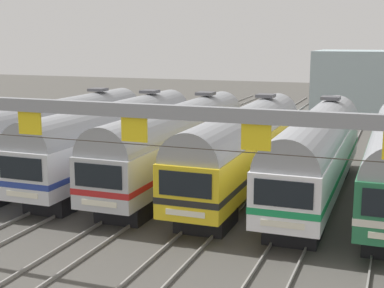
# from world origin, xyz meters

# --- Properties ---
(ground_plane) EXTENTS (160.00, 160.00, 0.00)m
(ground_plane) POSITION_xyz_m (0.00, 0.00, 0.00)
(ground_plane) COLOR #4C4944
(track_bed) EXTENTS (21.50, 70.00, 0.15)m
(track_bed) POSITION_xyz_m (0.00, 17.00, 0.07)
(track_bed) COLOR gray
(track_bed) RESTS_ON ground
(commuter_train_blue) EXTENTS (2.88, 18.06, 5.05)m
(commuter_train_blue) POSITION_xyz_m (-10.00, -0.00, 2.69)
(commuter_train_blue) COLOR #284C9E
(commuter_train_blue) RESTS_ON ground
(commuter_train_silver) EXTENTS (2.88, 18.06, 5.05)m
(commuter_train_silver) POSITION_xyz_m (-6.00, -0.00, 2.69)
(commuter_train_silver) COLOR silver
(commuter_train_silver) RESTS_ON ground
(commuter_train_stainless) EXTENTS (2.88, 18.06, 5.05)m
(commuter_train_stainless) POSITION_xyz_m (-2.00, -0.00, 2.69)
(commuter_train_stainless) COLOR #B2B5BA
(commuter_train_stainless) RESTS_ON ground
(commuter_train_yellow) EXTENTS (2.88, 18.06, 5.05)m
(commuter_train_yellow) POSITION_xyz_m (2.00, -0.00, 2.69)
(commuter_train_yellow) COLOR gold
(commuter_train_yellow) RESTS_ON ground
(commuter_train_white) EXTENTS (2.88, 18.06, 5.05)m
(commuter_train_white) POSITION_xyz_m (6.00, -0.00, 2.69)
(commuter_train_white) COLOR white
(commuter_train_white) RESTS_ON ground
(catenary_gantry) EXTENTS (25.24, 0.44, 6.97)m
(catenary_gantry) POSITION_xyz_m (0.00, -13.50, 5.34)
(catenary_gantry) COLOR gray
(catenary_gantry) RESTS_ON ground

